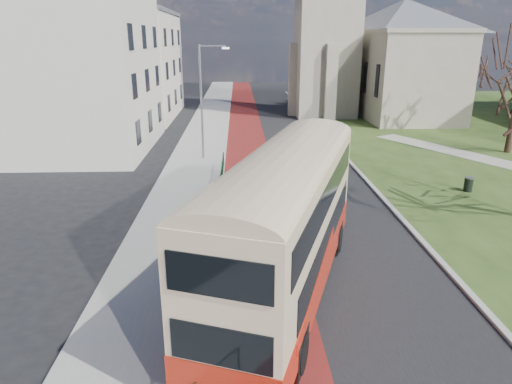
{
  "coord_description": "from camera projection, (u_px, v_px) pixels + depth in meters",
  "views": [
    {
      "loc": [
        -1.9,
        -14.87,
        8.51
      ],
      "look_at": [
        -1.15,
        4.4,
        2.0
      ],
      "focal_mm": 32.0,
      "sensor_mm": 36.0,
      "label": 1
    }
  ],
  "objects": [
    {
      "name": "litter_bin",
      "position": [
        468.0,
        184.0,
        26.47
      ],
      "size": [
        0.58,
        0.58,
        0.85
      ],
      "rotation": [
        0.0,
        0.0,
        -0.11
      ],
      "color": "black",
      "rests_on": "grass_green"
    },
    {
      "name": "pedestrian_railing",
      "position": [
        216.0,
        226.0,
        20.37
      ],
      "size": [
        0.07,
        24.0,
        1.12
      ],
      "color": "#0D3B25",
      "rests_on": "ground"
    },
    {
      "name": "streetlamp",
      "position": [
        203.0,
        97.0,
        32.28
      ],
      "size": [
        2.13,
        0.18,
        8.0
      ],
      "color": "gray",
      "rests_on": "pavement_west"
    },
    {
      "name": "bus_lane",
      "position": [
        248.0,
        153.0,
        35.75
      ],
      "size": [
        3.4,
        120.0,
        0.01
      ],
      "primitive_type": "cube",
      "color": "#591414",
      "rests_on": "ground"
    },
    {
      "name": "street_block_far",
      "position": [
        128.0,
        64.0,
        50.48
      ],
      "size": [
        10.3,
        16.3,
        11.5
      ],
      "color": "beige",
      "rests_on": "ground"
    },
    {
      "name": "ground",
      "position": [
        292.0,
        281.0,
        16.87
      ],
      "size": [
        160.0,
        160.0,
        0.0
      ],
      "primitive_type": "plane",
      "color": "black",
      "rests_on": "ground"
    },
    {
      "name": "pavement_west",
      "position": [
        199.0,
        152.0,
        35.6
      ],
      "size": [
        4.0,
        120.0,
        0.12
      ],
      "primitive_type": "cube",
      "color": "gray",
      "rests_on": "ground"
    },
    {
      "name": "street_block_near",
      "position": [
        80.0,
        66.0,
        35.09
      ],
      "size": [
        10.3,
        14.3,
        13.0
      ],
      "color": "beige",
      "rests_on": "ground"
    },
    {
      "name": "kerb_west",
      "position": [
        225.0,
        152.0,
        35.67
      ],
      "size": [
        0.25,
        120.0,
        0.13
      ],
      "primitive_type": "cube",
      "color": "#999993",
      "rests_on": "ground"
    },
    {
      "name": "bus",
      "position": [
        286.0,
        219.0,
        15.04
      ],
      "size": [
        6.59,
        12.23,
        5.01
      ],
      "rotation": [
        0.0,
        0.0,
        -0.34
      ],
      "color": "#A81F0F",
      "rests_on": "ground"
    },
    {
      "name": "road_carriageway",
      "position": [
        282.0,
        152.0,
        35.86
      ],
      "size": [
        9.0,
        120.0,
        0.01
      ],
      "primitive_type": "cube",
      "color": "black",
      "rests_on": "ground"
    },
    {
      "name": "kerb_east",
      "position": [
        335.0,
        145.0,
        37.9
      ],
      "size": [
        0.25,
        80.0,
        0.13
      ],
      "primitive_type": "cube",
      "color": "#999993",
      "rests_on": "ground"
    }
  ]
}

